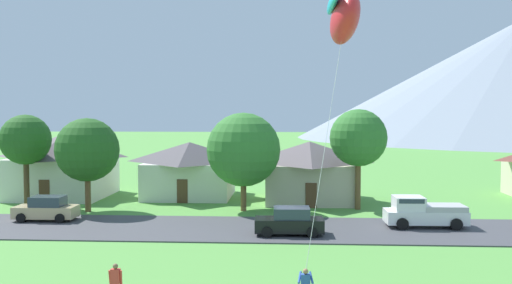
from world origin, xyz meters
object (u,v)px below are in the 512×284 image
Objects in this scene: house_right_center at (63,165)px; tree_left_of_center at (243,150)px; parked_car_black_west_end at (290,222)px; watcher_person at (116,284)px; house_leftmost at (309,170)px; kite_flyer_with_kite at (343,19)px; tree_right_of_center at (358,138)px; tree_near_left at (26,140)px; pickup_truck_white_east_side at (423,212)px; house_left_center at (190,168)px; parked_car_tan_mid_east at (47,209)px; tree_near_right at (87,150)px.

tree_left_of_center reaches higher than house_right_center.
parked_car_black_west_end reaches higher than watcher_person.
kite_flyer_with_kite is (0.68, -21.86, 9.20)m from house_leftmost.
house_right_center is 0.65× the size of kite_flyer_with_kite.
tree_right_of_center is at bearing 61.52° from watcher_person.
house_leftmost is at bearing 44.72° from tree_left_of_center.
pickup_truck_white_east_side is (29.71, -6.35, -4.30)m from tree_near_left.
kite_flyer_with_kite reaches higher than parked_car_black_west_end.
house_left_center is 14.32m from parked_car_tan_mid_east.
house_right_center reaches higher than house_leftmost.
house_leftmost is 1.52× the size of pickup_truck_white_east_side.
tree_right_of_center is 25.98m from watcher_person.
house_leftmost is at bearing -8.93° from house_left_center.
parked_car_black_west_end is 9.18m from pickup_truck_white_east_side.
tree_right_of_center is 4.67× the size of watcher_person.
house_leftmost is 7.66m from tree_left_of_center.
house_right_center is 26.20m from tree_right_of_center.
kite_flyer_with_kite is at bearing -36.65° from tree_near_left.
tree_left_of_center reaches higher than parked_car_black_west_end.
house_right_center is at bearing 177.31° from house_leftmost.
house_left_center is 1.03× the size of tree_right_of_center.
kite_flyer_with_kite is (-2.94, -17.86, 6.27)m from tree_right_of_center.
tree_near_right is (-11.83, -1.00, 0.00)m from tree_left_of_center.
kite_flyer_with_kite is at bearing -99.33° from tree_right_of_center.
tree_near_right is 0.54× the size of kite_flyer_with_kite.
kite_flyer_with_kite reaches higher than house_left_center.
tree_right_of_center reaches higher than house_right_center.
tree_near_left is at bearing -168.82° from house_leftmost.
parked_car_tan_mid_east is at bearing -124.02° from house_left_center.
parked_car_tan_mid_east is 2.52× the size of watcher_person.
tree_near_right is (4.89, -7.22, 1.83)m from house_right_center.
watcher_person is at bearing -58.54° from parked_car_tan_mid_east.
tree_near_left is at bearing -97.52° from house_right_center.
tree_left_of_center is 1.06× the size of tree_near_right.
tree_near_left is at bearing -178.96° from tree_right_of_center.
tree_right_of_center is at bearing 61.12° from parked_car_black_west_end.
house_left_center is 1.09× the size of tree_near_left.
tree_left_of_center is at bearing -20.40° from house_right_center.
house_right_center is at bearing 168.87° from tree_right_of_center.
tree_left_of_center reaches higher than house_leftmost.
tree_right_of_center reaches higher than parked_car_tan_mid_east.
parked_car_black_west_end is at bearing -118.88° from tree_right_of_center.
tree_left_of_center reaches higher than tree_near_left.
tree_near_right is 17.51m from parked_car_black_west_end.
tree_right_of_center is 1.84× the size of parked_car_black_west_end.
house_leftmost is at bearing 72.07° from watcher_person.
parked_car_black_west_end is (-5.32, -9.64, -4.70)m from tree_right_of_center.
house_right_center is 6.09m from tree_near_left.
parked_car_tan_mid_east is 0.32× the size of kite_flyer_with_kite.
tree_near_right is (-17.06, -6.19, 2.08)m from house_leftmost.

